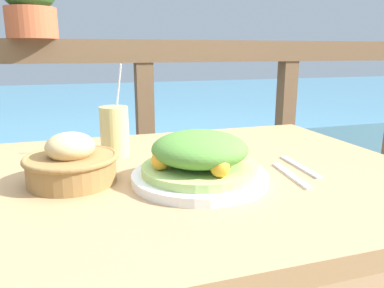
% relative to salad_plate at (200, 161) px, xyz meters
% --- Properties ---
extents(patio_table, '(1.04, 0.87, 0.76)m').
position_rel_salad_plate_xyz_m(patio_table, '(0.04, 0.08, -0.15)').
color(patio_table, tan).
rests_on(patio_table, ground_plane).
extents(railing_fence, '(2.80, 0.08, 1.08)m').
position_rel_salad_plate_xyz_m(railing_fence, '(0.04, 0.82, -0.07)').
color(railing_fence, brown).
rests_on(railing_fence, ground_plane).
extents(sea_backdrop, '(12.00, 4.00, 0.55)m').
position_rel_salad_plate_xyz_m(sea_backdrop, '(0.04, 3.32, -0.54)').
color(sea_backdrop, teal).
rests_on(sea_backdrop, ground_plane).
extents(salad_plate, '(0.30, 0.30, 0.11)m').
position_rel_salad_plate_xyz_m(salad_plate, '(0.00, 0.00, 0.00)').
color(salad_plate, white).
rests_on(salad_plate, patio_table).
extents(drink_glass, '(0.08, 0.08, 0.25)m').
position_rel_salad_plate_xyz_m(drink_glass, '(-0.15, 0.26, 0.02)').
color(drink_glass, '#DBCC7F').
rests_on(drink_glass, patio_table).
extents(bread_basket, '(0.20, 0.20, 0.11)m').
position_rel_salad_plate_xyz_m(bread_basket, '(-0.27, 0.07, -0.00)').
color(bread_basket, olive).
rests_on(bread_basket, patio_table).
extents(fork, '(0.04, 0.18, 0.00)m').
position_rel_salad_plate_xyz_m(fork, '(0.21, -0.03, -0.05)').
color(fork, silver).
rests_on(fork, patio_table).
extents(knife, '(0.03, 0.18, 0.00)m').
position_rel_salad_plate_xyz_m(knife, '(0.27, 0.02, -0.05)').
color(knife, silver).
rests_on(knife, patio_table).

